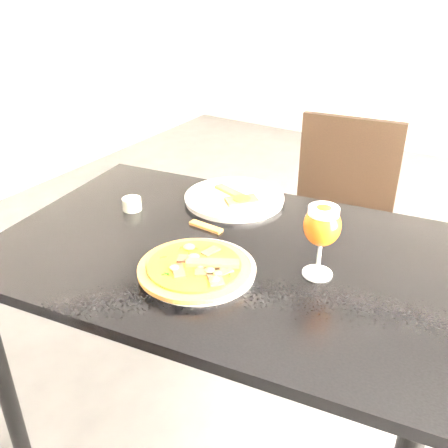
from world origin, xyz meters
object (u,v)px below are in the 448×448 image
Objects in this scene: pizza at (195,267)px; beer_glass at (322,226)px; chair_far at (336,224)px; dining_table at (220,275)px.

pizza is 1.48× the size of beer_glass.
beer_glass is (0.20, -0.74, 0.39)m from chair_far.
beer_glass is at bearing -82.54° from chair_far.
dining_table is 0.77m from chair_far.
dining_table is at bearing -103.13° from chair_far.
beer_glass reaches higher than dining_table.
dining_table is 0.35m from beer_glass.
dining_table is at bearing -176.78° from beer_glass.
chair_far is at bearing 105.44° from beer_glass.
beer_glass is at bearing -4.68° from dining_table.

